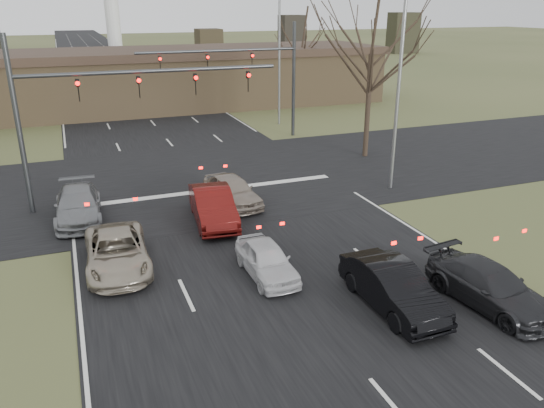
{
  "coord_description": "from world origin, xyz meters",
  "views": [
    {
      "loc": [
        -6.42,
        -12.43,
        9.08
      ],
      "look_at": [
        0.38,
        5.09,
        2.0
      ],
      "focal_mm": 35.0,
      "sensor_mm": 36.0,
      "label": 1
    }
  ],
  "objects": [
    {
      "name": "road_main",
      "position": [
        0.0,
        60.0,
        0.01
      ],
      "size": [
        14.0,
        300.0,
        0.02
      ],
      "primitive_type": "cube",
      "color": "black",
      "rests_on": "ground"
    },
    {
      "name": "building",
      "position": [
        2.0,
        38.0,
        2.67
      ],
      "size": [
        42.4,
        10.4,
        5.3
      ],
      "color": "olive",
      "rests_on": "ground"
    },
    {
      "name": "mast_arm_far",
      "position": [
        6.18,
        23.0,
        5.02
      ],
      "size": [
        11.12,
        0.24,
        8.0
      ],
      "color": "#383A3D",
      "rests_on": "ground"
    },
    {
      "name": "mast_arm_near",
      "position": [
        -5.23,
        13.0,
        5.07
      ],
      "size": [
        12.12,
        0.24,
        8.0
      ],
      "color": "#383A3D",
      "rests_on": "ground"
    },
    {
      "name": "streetlight_right_near",
      "position": [
        8.82,
        10.0,
        5.59
      ],
      "size": [
        2.34,
        0.25,
        10.0
      ],
      "color": "gray",
      "rests_on": "ground"
    },
    {
      "name": "car_grey_ahead",
      "position": [
        -6.5,
        11.34,
        0.7
      ],
      "size": [
        2.18,
        4.88,
        1.39
      ],
      "primitive_type": "imported",
      "rotation": [
        0.0,
        0.0,
        -0.05
      ],
      "color": "gray",
      "rests_on": "ground"
    },
    {
      "name": "ground",
      "position": [
        0.0,
        0.0,
        0.0
      ],
      "size": [
        360.0,
        360.0,
        0.0
      ],
      "primitive_type": "plane",
      "color": "#454E29",
      "rests_on": "ground"
    },
    {
      "name": "streetlight_right_far",
      "position": [
        9.32,
        27.0,
        5.59
      ],
      "size": [
        2.34,
        0.25,
        10.0
      ],
      "color": "gray",
      "rests_on": "ground"
    },
    {
      "name": "road_cross",
      "position": [
        0.0,
        15.0,
        0.01
      ],
      "size": [
        200.0,
        14.0,
        0.02
      ],
      "primitive_type": "cube",
      "color": "black",
      "rests_on": "ground"
    },
    {
      "name": "car_white_sedan",
      "position": [
        -0.5,
        3.36,
        0.62
      ],
      "size": [
        1.48,
        3.62,
        1.23
      ],
      "primitive_type": "imported",
      "rotation": [
        0.0,
        0.0,
        0.01
      ],
      "color": "silver",
      "rests_on": "ground"
    },
    {
      "name": "car_silver_ahead",
      "position": [
        0.5,
        10.67,
        0.71
      ],
      "size": [
        2.22,
        4.38,
        1.43
      ],
      "primitive_type": "imported",
      "rotation": [
        0.0,
        0.0,
        0.13
      ],
      "color": "gray",
      "rests_on": "ground"
    },
    {
      "name": "car_black_hatch",
      "position": [
        2.47,
        -0.08,
        0.72
      ],
      "size": [
        1.56,
        4.4,
        1.45
      ],
      "primitive_type": "imported",
      "rotation": [
        0.0,
        0.0,
        0.01
      ],
      "color": "black",
      "rests_on": "ground"
    },
    {
      "name": "tree_right_near",
      "position": [
        11.0,
        16.0,
        8.9
      ],
      "size": [
        6.9,
        6.9,
        11.5
      ],
      "color": "black",
      "rests_on": "ground"
    },
    {
      "name": "car_charcoal_sedan",
      "position": [
        5.46,
        -1.04,
        0.66
      ],
      "size": [
        2.35,
        4.71,
        1.31
      ],
      "primitive_type": "imported",
      "rotation": [
        0.0,
        0.0,
        0.12
      ],
      "color": "black",
      "rests_on": "ground"
    },
    {
      "name": "car_red_ahead",
      "position": [
        -0.95,
        8.86,
        0.77
      ],
      "size": [
        2.13,
        4.83,
        1.54
      ],
      "primitive_type": "imported",
      "rotation": [
        0.0,
        0.0,
        -0.11
      ],
      "color": "#500D0B",
      "rests_on": "ground"
    },
    {
      "name": "car_silver_suv",
      "position": [
        -5.38,
        5.84,
        0.66
      ],
      "size": [
        2.4,
        4.86,
        1.33
      ],
      "primitive_type": "imported",
      "rotation": [
        0.0,
        0.0,
        -0.04
      ],
      "color": "#A59985",
      "rests_on": "ground"
    },
    {
      "name": "tree_right_far",
      "position": [
        15.0,
        35.0,
        6.96
      ],
      "size": [
        5.4,
        5.4,
        9.0
      ],
      "color": "black",
      "rests_on": "ground"
    }
  ]
}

